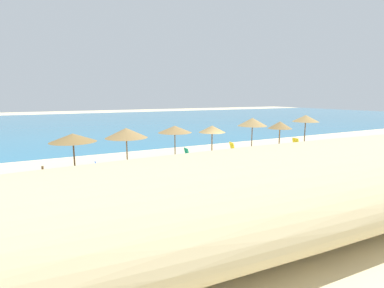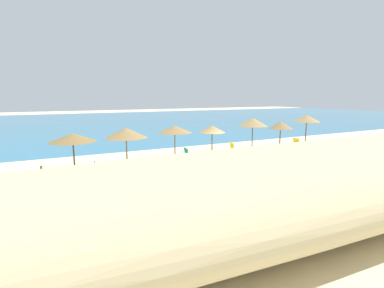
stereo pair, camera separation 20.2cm
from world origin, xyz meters
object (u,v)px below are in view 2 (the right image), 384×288
(lounge_chair_1, at_px, (180,159))
(beach_umbrella_6, at_px, (307,119))
(lounge_chair_2, at_px, (293,147))
(beach_umbrella_4, at_px, (253,122))
(beach_umbrella_1, at_px, (126,133))
(beach_umbrella_0, at_px, (73,138))
(beach_umbrella_3, at_px, (212,129))
(wooden_signpost, at_px, (42,181))
(beach_ball, at_px, (354,151))
(beach_umbrella_2, at_px, (175,129))
(lounge_chair_3, at_px, (227,152))
(beach_umbrella_5, at_px, (281,125))
(lounge_chair_0, at_px, (86,172))

(lounge_chair_1, bearing_deg, beach_umbrella_6, -82.32)
(lounge_chair_2, bearing_deg, beach_umbrella_4, 80.64)
(beach_umbrella_1, bearing_deg, lounge_chair_2, -3.33)
(beach_umbrella_4, bearing_deg, beach_umbrella_0, 179.66)
(beach_umbrella_3, height_order, lounge_chair_2, beach_umbrella_3)
(beach_umbrella_3, distance_m, beach_umbrella_4, 3.58)
(wooden_signpost, bearing_deg, beach_umbrella_0, 48.09)
(lounge_chair_1, distance_m, beach_ball, 14.79)
(beach_umbrella_0, height_order, beach_umbrella_3, beach_umbrella_0)
(beach_umbrella_2, relative_size, lounge_chair_2, 1.97)
(lounge_chair_1, relative_size, lounge_chair_3, 1.02)
(beach_umbrella_6, distance_m, lounge_chair_3, 9.07)
(beach_umbrella_2, relative_size, beach_umbrella_6, 0.88)
(beach_umbrella_6, bearing_deg, beach_umbrella_5, -175.14)
(beach_umbrella_5, distance_m, wooden_signpost, 18.23)
(beach_umbrella_3, relative_size, lounge_chair_3, 1.50)
(beach_umbrella_2, bearing_deg, beach_umbrella_3, -4.16)
(lounge_chair_0, relative_size, lounge_chair_3, 1.01)
(beach_umbrella_3, bearing_deg, lounge_chair_2, -7.53)
(beach_umbrella_1, height_order, beach_umbrella_3, beach_umbrella_1)
(beach_umbrella_5, distance_m, beach_ball, 6.36)
(beach_umbrella_2, bearing_deg, beach_ball, -14.36)
(lounge_chair_0, xyz_separation_m, beach_ball, (20.63, -1.76, -0.32))
(beach_umbrella_1, distance_m, beach_umbrella_3, 6.42)
(beach_umbrella_1, xyz_separation_m, lounge_chair_1, (3.39, -0.74, -1.87))
(beach_umbrella_6, xyz_separation_m, wooden_signpost, (-20.99, -4.65, -1.60))
(beach_umbrella_0, height_order, beach_umbrella_2, beach_umbrella_2)
(beach_umbrella_2, height_order, lounge_chair_0, beach_umbrella_2)
(beach_umbrella_6, distance_m, beach_ball, 4.65)
(beach_umbrella_1, bearing_deg, beach_umbrella_5, -0.33)
(beach_umbrella_2, bearing_deg, lounge_chair_2, -6.58)
(beach_umbrella_1, relative_size, wooden_signpost, 1.59)
(beach_umbrella_5, xyz_separation_m, lounge_chair_2, (0.79, -0.72, -1.75))
(beach_umbrella_4, height_order, wooden_signpost, beach_umbrella_4)
(beach_umbrella_5, height_order, lounge_chair_0, beach_umbrella_5)
(lounge_chair_1, bearing_deg, lounge_chair_3, -80.83)
(lounge_chair_1, xyz_separation_m, wooden_signpost, (-8.16, -3.70, 0.59))
(beach_umbrella_0, distance_m, beach_umbrella_6, 19.35)
(beach_umbrella_0, distance_m, lounge_chair_1, 6.80)
(lounge_chair_0, bearing_deg, beach_umbrella_0, 22.84)
(beach_umbrella_4, distance_m, lounge_chair_1, 6.96)
(beach_umbrella_2, height_order, wooden_signpost, beach_umbrella_2)
(beach_umbrella_2, xyz_separation_m, beach_umbrella_4, (6.46, -0.44, 0.27))
(beach_umbrella_1, height_order, beach_umbrella_4, beach_umbrella_4)
(lounge_chair_0, bearing_deg, beach_umbrella_2, -65.72)
(beach_umbrella_3, bearing_deg, beach_ball, -16.81)
(lounge_chair_2, bearing_deg, lounge_chair_3, 87.61)
(beach_umbrella_2, distance_m, beach_ball, 15.07)
(lounge_chair_3, distance_m, wooden_signpost, 12.87)
(lounge_chair_1, bearing_deg, beach_umbrella_3, -69.92)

